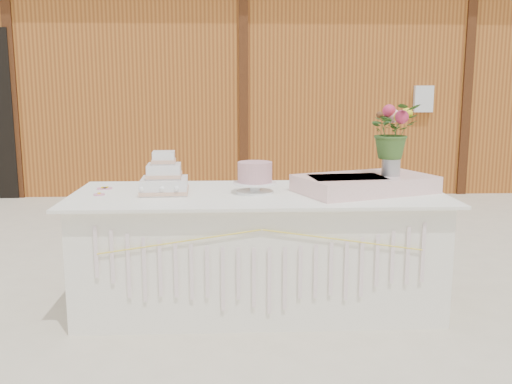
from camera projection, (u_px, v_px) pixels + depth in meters
ground at (258, 305)px, 3.84m from camera, size 80.00×80.00×0.00m
barn at (240, 74)px, 9.43m from camera, size 12.60×4.60×3.30m
cake_table at (258, 250)px, 3.76m from camera, size 2.40×1.00×0.77m
wedding_cake at (164, 179)px, 3.66m from camera, size 0.32×0.32×0.27m
pink_cake_stand at (255, 176)px, 3.66m from camera, size 0.28×0.28×0.20m
satin_runner at (365, 184)px, 3.71m from camera, size 0.97×0.77×0.11m
flower_vase at (391, 163)px, 3.68m from camera, size 0.12×0.12×0.16m
bouquet at (393, 123)px, 3.64m from camera, size 0.37×0.34×0.35m
loose_flowers at (99, 191)px, 3.72m from camera, size 0.27×0.37×0.02m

